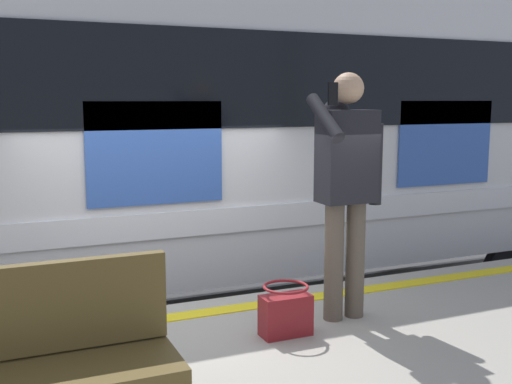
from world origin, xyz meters
The scene contains 6 objects.
safety_line centered at (0.00, 0.30, 1.15)m, with size 12.00×0.16×0.01m, color yellow.
track_rail_near centered at (0.00, -1.57, 0.08)m, with size 15.92×0.08×0.16m, color slate.
track_rail_far centered at (0.00, -3.01, 0.08)m, with size 15.92×0.08×0.16m, color slate.
train_carriage centered at (-1.62, -2.28, 2.52)m, with size 9.23×2.94×3.96m.
passenger centered at (-0.99, 0.78, 2.20)m, with size 0.57×0.55×1.78m.
handbag centered at (-0.44, 0.94, 1.31)m, with size 0.34×0.31×0.35m.
Camera 1 is at (1.35, 4.55, 2.74)m, focal length 43.35 mm.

